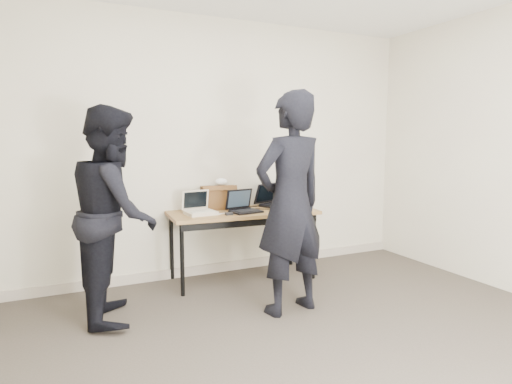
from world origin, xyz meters
TOP-DOWN VIEW (x-y plane):
  - room at (0.00, 0.00)m, footprint 4.60×4.60m
  - desk at (0.10, 1.91)m, footprint 1.54×0.74m
  - laptop_beige at (-0.37, 1.93)m, footprint 0.31×0.30m
  - laptop_center at (0.08, 1.86)m, footprint 0.33×0.32m
  - laptop_right at (0.53, 2.08)m, footprint 0.43×0.42m
  - leather_satchel at (-0.08, 2.14)m, footprint 0.38×0.23m
  - tissue at (-0.05, 2.14)m, footprint 0.13×0.10m
  - equipment_box at (0.73, 2.10)m, footprint 0.27×0.23m
  - power_brick at (-0.12, 1.74)m, footprint 0.08×0.05m
  - cables at (0.14, 1.91)m, footprint 1.15×0.41m
  - person_typist at (0.12, 0.98)m, footprint 0.74×0.55m
  - person_observer at (-1.21, 1.50)m, footprint 0.78×0.93m
  - baseboard at (0.00, 2.23)m, footprint 4.50×0.03m

SIDE VIEW (x-z plane):
  - baseboard at x=0.00m, z-range 0.00..0.10m
  - desk at x=0.10m, z-range 0.30..1.02m
  - cables at x=0.14m, z-range 0.72..0.73m
  - power_brick at x=-0.12m, z-range 0.72..0.75m
  - laptop_beige at x=-0.37m, z-range 0.65..0.88m
  - laptop_center at x=0.08m, z-range 0.66..0.88m
  - laptop_right at x=0.53m, z-range 0.65..0.90m
  - equipment_box at x=0.73m, z-range 0.72..0.87m
  - leather_satchel at x=-0.08m, z-range 0.72..0.97m
  - person_observer at x=-1.21m, z-range 0.00..1.72m
  - person_typist at x=0.12m, z-range 0.00..1.84m
  - tissue at x=-0.05m, z-range 0.97..1.04m
  - room at x=0.00m, z-range -0.05..2.75m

